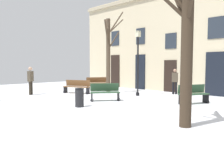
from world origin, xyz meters
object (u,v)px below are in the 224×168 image
object	(u,v)px
tree_foreground	(109,53)
person_crossing_plaza	(31,79)
streetlamp	(138,56)
bench_facing_shops	(77,86)
bench_back_to_back_left	(97,83)
tree_right_of_center	(186,48)
bench_far_corner	(105,92)
bench_back_to_back_right	(193,94)
person_by_shop_door	(175,80)
litter_bin	(79,98)

from	to	relation	value
tree_foreground	person_crossing_plaza	distance (m)	5.35
streetlamp	bench_facing_shops	world-z (taller)	streetlamp
bench_back_to_back_left	tree_right_of_center	bearing A→B (deg)	-91.77
bench_far_corner	bench_back_to_back_right	bearing A→B (deg)	-20.37
tree_foreground	person_by_shop_door	bearing A→B (deg)	36.41
tree_right_of_center	litter_bin	bearing A→B (deg)	-177.29
litter_bin	bench_far_corner	size ratio (longest dim) A/B	0.55
tree_right_of_center	streetlamp	distance (m)	7.59
bench_back_to_back_left	person_crossing_plaza	xyz separation A→B (m)	(0.27, -5.79, 0.53)
bench_far_corner	person_by_shop_door	size ratio (longest dim) A/B	0.93
bench_facing_shops	bench_far_corner	size ratio (longest dim) A/B	1.24
bench_facing_shops	bench_far_corner	bearing A→B (deg)	-35.98
tree_foreground	person_crossing_plaza	bearing A→B (deg)	-122.07
person_by_shop_door	bench_back_to_back_right	bearing A→B (deg)	-80.57
bench_back_to_back_right	person_by_shop_door	xyz separation A→B (m)	(-2.74, 2.77, 0.43)
person_by_shop_door	litter_bin	bearing A→B (deg)	-128.21
streetlamp	person_crossing_plaza	bearing A→B (deg)	-137.69
person_by_shop_door	person_crossing_plaza	bearing A→B (deg)	-167.30
bench_back_to_back_right	person_by_shop_door	bearing A→B (deg)	67.40
bench_far_corner	person_crossing_plaza	bearing A→B (deg)	143.67
tree_foreground	litter_bin	bearing A→B (deg)	-56.37
person_crossing_plaza	person_by_shop_door	size ratio (longest dim) A/B	1.08
tree_foreground	bench_back_to_back_right	distance (m)	6.64
litter_bin	bench_back_to_back_right	xyz separation A→B (m)	(3.11, 4.56, 0.06)
streetlamp	person_by_shop_door	distance (m)	3.03
bench_back_to_back_right	person_crossing_plaza	xyz separation A→B (m)	(-8.95, -4.13, 0.52)
litter_bin	bench_far_corner	distance (m)	2.18
bench_back_to_back_left	litter_bin	bearing A→B (deg)	-109.21
person_crossing_plaza	person_by_shop_door	bearing A→B (deg)	-73.59
tree_right_of_center	person_by_shop_door	world-z (taller)	tree_right_of_center
litter_bin	bench_back_to_back_right	size ratio (longest dim) A/B	0.51
tree_foreground	bench_back_to_back_left	size ratio (longest dim) A/B	2.98
bench_back_to_back_right	bench_far_corner	distance (m)	4.46
litter_bin	person_crossing_plaza	distance (m)	5.88
bench_facing_shops	person_by_shop_door	size ratio (longest dim) A/B	1.15
bench_far_corner	bench_back_to_back_left	bearing A→B (deg)	89.18
person_crossing_plaza	litter_bin	bearing A→B (deg)	-125.81
bench_back_to_back_left	bench_back_to_back_right	xyz separation A→B (m)	(9.22, -1.66, 0.01)
streetlamp	person_crossing_plaza	distance (m)	6.96
bench_back_to_back_left	bench_facing_shops	bearing A→B (deg)	-125.95
bench_back_to_back_right	bench_facing_shops	bearing A→B (deg)	124.40
tree_foreground	litter_bin	world-z (taller)	tree_foreground
bench_back_to_back_right	litter_bin	bearing A→B (deg)	168.40
tree_right_of_center	bench_back_to_back_right	size ratio (longest dim) A/B	3.14
bench_facing_shops	bench_back_to_back_left	bearing A→B (deg)	95.09
litter_bin	bench_far_corner	bearing A→B (deg)	106.01
tree_right_of_center	bench_facing_shops	size ratio (longest dim) A/B	2.70
tree_right_of_center	person_crossing_plaza	bearing A→B (deg)	178.99
bench_back_to_back_right	person_by_shop_door	world-z (taller)	person_by_shop_door
litter_bin	person_by_shop_door	world-z (taller)	person_by_shop_door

